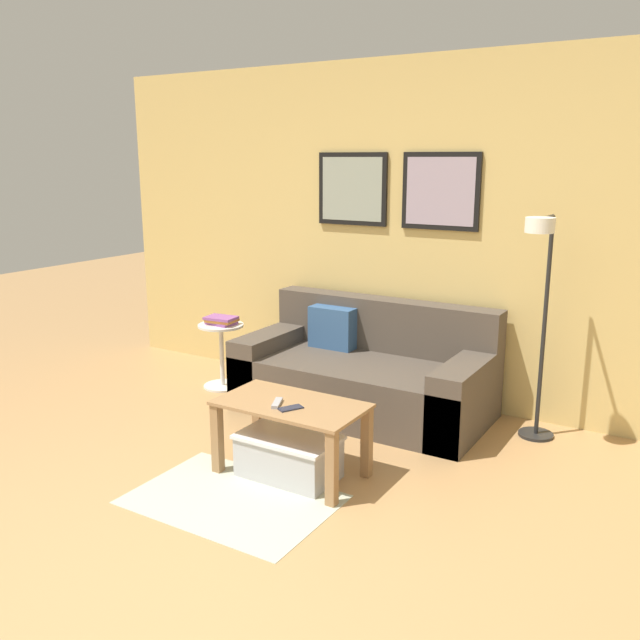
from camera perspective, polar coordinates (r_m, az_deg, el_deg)
name	(u,v)px	position (r m, az deg, el deg)	size (l,w,h in m)	color
ground_plane	(148,582)	(3.31, -14.30, -20.60)	(16.00, 16.00, 0.00)	tan
wall_back	(414,233)	(5.16, 7.93, 7.24)	(5.60, 0.09, 2.55)	#D6B76B
area_rug	(233,499)	(3.88, -7.37, -14.73)	(1.10, 0.76, 0.01)	#B2B79E
couch	(365,375)	(5.02, 3.82, -4.63)	(1.81, 0.90, 0.79)	#4C4238
coffee_table	(291,418)	(4.00, -2.44, -8.29)	(0.86, 0.48, 0.45)	#997047
storage_bin	(289,456)	(4.05, -2.66, -11.36)	(0.59, 0.36, 0.26)	#B2B2B7
floor_lamp	(540,297)	(4.42, 18.06, 1.86)	(0.23, 0.52, 1.49)	black
side_table	(222,349)	(5.56, -8.29, -2.47)	(0.37, 0.37, 0.53)	silver
book_stack	(221,320)	(5.50, -8.30, -0.02)	(0.26, 0.21, 0.07)	#8C4C93
remote_control	(277,403)	(3.93, -3.64, -7.00)	(0.04, 0.15, 0.02)	#99999E
cell_phone	(291,408)	(3.87, -2.50, -7.42)	(0.07, 0.14, 0.01)	#1E2338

